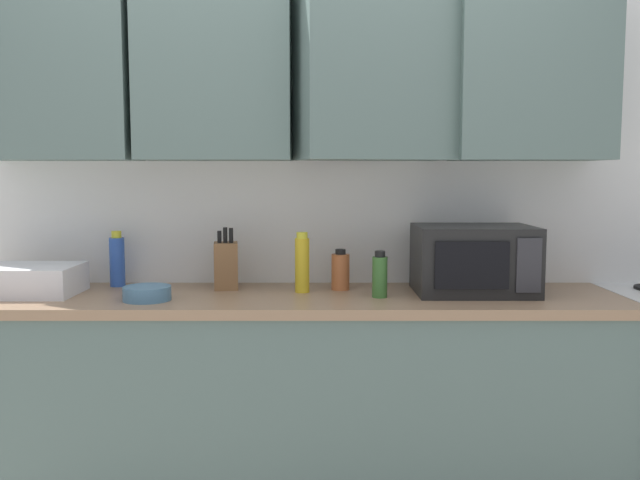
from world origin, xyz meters
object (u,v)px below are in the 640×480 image
(knife_block, at_px, (224,265))
(bottle_yellow_mustard, at_px, (300,263))
(bottle_spice_jar, at_px, (339,271))
(microwave, at_px, (472,259))
(bottle_green_oil, at_px, (378,276))
(dish_rack, at_px, (29,280))
(bottle_blue_cleaner, at_px, (115,261))
(bowl_ceramic_small, at_px, (145,293))

(knife_block, xyz_separation_m, bottle_yellow_mustard, (0.33, -0.08, 0.02))
(knife_block, distance_m, bottle_spice_jar, 0.49)
(knife_block, xyz_separation_m, bottle_spice_jar, (0.49, -0.02, -0.02))
(microwave, height_order, bottle_green_oil, microwave)
(microwave, xyz_separation_m, dish_rack, (-1.82, -0.04, -0.08))
(bottle_blue_cleaner, relative_size, bottle_spice_jar, 1.40)
(bottle_yellow_mustard, height_order, bowl_ceramic_small, bottle_yellow_mustard)
(bottle_blue_cleaner, xyz_separation_m, bottle_yellow_mustard, (0.82, -0.15, 0.01))
(bottle_blue_cleaner, xyz_separation_m, bottle_green_oil, (1.13, -0.27, -0.03))
(microwave, bearing_deg, bowl_ceramic_small, -172.85)
(bottle_green_oil, bearing_deg, bottle_blue_cleaner, 166.66)
(bottle_blue_cleaner, bearing_deg, bottle_yellow_mustard, -10.44)
(bottle_yellow_mustard, bearing_deg, knife_block, 165.64)
(bottle_blue_cleaner, bearing_deg, bowl_ceramic_small, -57.17)
(dish_rack, distance_m, knife_block, 0.79)
(dish_rack, height_order, bottle_blue_cleaner, bottle_blue_cleaner)
(dish_rack, relative_size, bowl_ceramic_small, 2.04)
(dish_rack, relative_size, bottle_yellow_mustard, 1.51)
(bottle_green_oil, relative_size, bottle_yellow_mustard, 0.74)
(bowl_ceramic_small, bearing_deg, bottle_spice_jar, 17.72)
(bottle_spice_jar, relative_size, bowl_ceramic_small, 0.93)
(bottle_blue_cleaner, relative_size, bowl_ceramic_small, 1.31)
(knife_block, distance_m, bottle_green_oil, 0.67)
(bottle_blue_cleaner, height_order, bowl_ceramic_small, bottle_blue_cleaner)
(dish_rack, distance_m, bottle_green_oil, 1.43)
(bottle_blue_cleaner, bearing_deg, dish_rack, -144.86)
(microwave, relative_size, dish_rack, 1.26)
(bottle_blue_cleaner, relative_size, bottle_green_oil, 1.30)
(bottle_green_oil, bearing_deg, microwave, 14.24)
(microwave, distance_m, bottle_spice_jar, 0.56)
(bottle_blue_cleaner, xyz_separation_m, bowl_ceramic_small, (0.21, -0.33, -0.09))
(bottle_green_oil, bearing_deg, knife_block, 162.56)
(microwave, relative_size, bottle_blue_cleaner, 1.97)
(knife_block, bearing_deg, dish_rack, -169.80)
(bottle_green_oil, relative_size, bowl_ceramic_small, 1.00)
(microwave, xyz_separation_m, knife_block, (-1.04, 0.10, -0.04))
(dish_rack, xyz_separation_m, bottle_blue_cleaner, (0.29, 0.21, 0.05))
(dish_rack, xyz_separation_m, knife_block, (0.78, 0.14, 0.04))
(bottle_green_oil, height_order, bowl_ceramic_small, bottle_green_oil)
(knife_block, relative_size, bottle_spice_jar, 1.53)
(microwave, relative_size, bowl_ceramic_small, 2.58)
(bottle_blue_cleaner, relative_size, bottle_yellow_mustard, 0.97)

